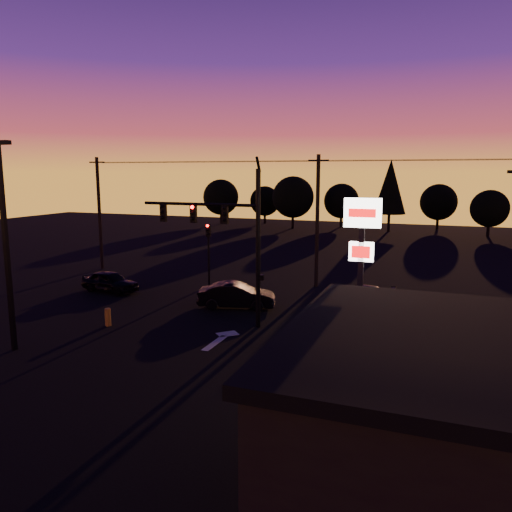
% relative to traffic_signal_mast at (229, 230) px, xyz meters
% --- Properties ---
extents(ground, '(120.00, 120.00, 0.00)m').
position_rel_traffic_signal_mast_xyz_m(ground, '(0.10, -3.99, -4.94)').
color(ground, black).
rests_on(ground, ground).
extents(lane_arrow, '(1.20, 3.10, 0.01)m').
position_rel_traffic_signal_mast_xyz_m(lane_arrow, '(0.60, -2.33, -4.93)').
color(lane_arrow, beige).
rests_on(lane_arrow, ground).
extents(traffic_signal_mast, '(6.79, 0.52, 8.58)m').
position_rel_traffic_signal_mast_xyz_m(traffic_signal_mast, '(0.00, 0.00, 0.00)').
color(traffic_signal_mast, black).
rests_on(traffic_signal_mast, ground).
extents(secondary_signal, '(0.30, 0.31, 4.35)m').
position_rel_traffic_signal_mast_xyz_m(secondary_signal, '(-4.90, 7.49, -2.07)').
color(secondary_signal, black).
rests_on(secondary_signal, ground).
extents(parking_lot_light, '(1.25, 0.30, 9.14)m').
position_rel_traffic_signal_mast_xyz_m(parking_lot_light, '(-7.40, -6.99, 0.33)').
color(parking_lot_light, black).
rests_on(parking_lot_light, ground).
extents(pylon_sign, '(1.50, 0.28, 6.80)m').
position_rel_traffic_signal_mast_xyz_m(pylon_sign, '(7.10, -2.49, -0.02)').
color(pylon_sign, black).
rests_on(pylon_sign, ground).
extents(utility_pole_0, '(1.40, 0.26, 9.00)m').
position_rel_traffic_signal_mast_xyz_m(utility_pole_0, '(-15.90, 10.01, -0.34)').
color(utility_pole_0, black).
rests_on(utility_pole_0, ground).
extents(utility_pole_1, '(1.40, 0.26, 9.00)m').
position_rel_traffic_signal_mast_xyz_m(utility_pole_1, '(2.10, 10.01, -0.34)').
color(utility_pole_1, black).
rests_on(utility_pole_1, ground).
extents(power_wires, '(36.00, 1.22, 0.07)m').
position_rel_traffic_signal_mast_xyz_m(power_wires, '(2.10, 10.01, 3.63)').
color(power_wires, black).
rests_on(power_wires, ground).
extents(bollard, '(0.30, 0.30, 0.91)m').
position_rel_traffic_signal_mast_xyz_m(bollard, '(-5.71, -2.58, -4.48)').
color(bollard, gold).
rests_on(bollard, ground).
extents(tree_0, '(5.36, 5.36, 6.74)m').
position_rel_traffic_signal_mast_xyz_m(tree_0, '(-21.90, 46.01, -0.88)').
color(tree_0, black).
rests_on(tree_0, ground).
extents(tree_1, '(4.54, 4.54, 5.71)m').
position_rel_traffic_signal_mast_xyz_m(tree_1, '(-15.90, 49.01, -1.50)').
color(tree_1, black).
rests_on(tree_1, ground).
extents(tree_2, '(5.77, 5.78, 7.26)m').
position_rel_traffic_signal_mast_xyz_m(tree_2, '(-9.90, 44.01, -0.57)').
color(tree_2, black).
rests_on(tree_2, ground).
extents(tree_3, '(4.95, 4.95, 6.22)m').
position_rel_traffic_signal_mast_xyz_m(tree_3, '(-3.90, 48.01, -1.19)').
color(tree_3, black).
rests_on(tree_3, ground).
extents(tree_4, '(4.18, 4.18, 9.50)m').
position_rel_traffic_signal_mast_xyz_m(tree_4, '(3.10, 45.01, 0.99)').
color(tree_4, black).
rests_on(tree_4, ground).
extents(tree_5, '(4.95, 4.95, 6.22)m').
position_rel_traffic_signal_mast_xyz_m(tree_5, '(9.10, 50.01, -1.19)').
color(tree_5, black).
rests_on(tree_5, ground).
extents(tree_6, '(4.54, 4.54, 5.71)m').
position_rel_traffic_signal_mast_xyz_m(tree_6, '(15.10, 44.01, -1.50)').
color(tree_6, black).
rests_on(tree_6, ground).
extents(car_left, '(4.23, 2.16, 1.38)m').
position_rel_traffic_signal_mast_xyz_m(car_left, '(-10.27, 3.63, -4.25)').
color(car_left, black).
rests_on(car_left, ground).
extents(car_mid, '(4.72, 2.71, 1.47)m').
position_rel_traffic_signal_mast_xyz_m(car_mid, '(-0.88, 3.01, -4.20)').
color(car_mid, black).
rests_on(car_mid, ground).
extents(car_right, '(4.38, 2.00, 1.24)m').
position_rel_traffic_signal_mast_xyz_m(car_right, '(5.68, 5.89, -4.31)').
color(car_right, black).
rests_on(car_right, ground).
extents(suv_parked, '(4.80, 5.58, 1.42)m').
position_rel_traffic_signal_mast_xyz_m(suv_parked, '(9.97, -6.03, -4.22)').
color(suv_parked, black).
rests_on(suv_parked, ground).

